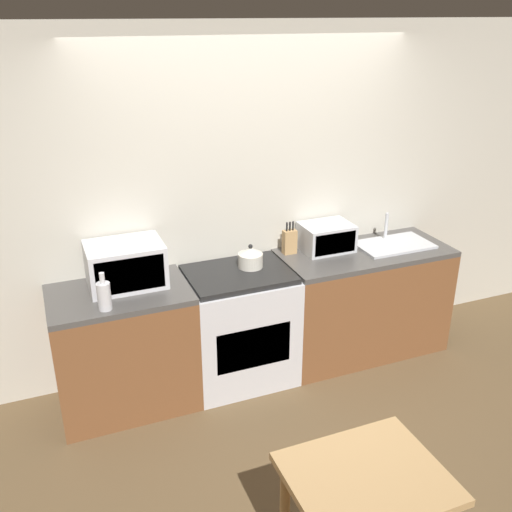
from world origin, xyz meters
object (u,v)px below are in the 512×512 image
object	(u,v)px
stove_range	(239,326)
kettle	(251,257)
bottle	(104,295)
toaster_oven	(326,237)
dining_table	(365,496)
microwave	(125,265)

from	to	relation	value
stove_range	kettle	size ratio (longest dim) A/B	4.91
kettle	bottle	distance (m)	1.13
toaster_oven	bottle	bearing A→B (deg)	-168.90
stove_range	dining_table	bearing A→B (deg)	-92.58
stove_range	toaster_oven	distance (m)	0.98
dining_table	bottle	bearing A→B (deg)	117.94
kettle	bottle	xyz separation A→B (m)	(-1.10, -0.26, 0.02)
stove_range	microwave	distance (m)	1.00
stove_range	dining_table	distance (m)	1.91
microwave	toaster_oven	size ratio (longest dim) A/B	1.30
bottle	dining_table	world-z (taller)	bottle
bottle	dining_table	bearing A→B (deg)	-62.06
bottle	toaster_oven	world-z (taller)	bottle
microwave	bottle	bearing A→B (deg)	-122.11
kettle	toaster_oven	distance (m)	0.68
stove_range	toaster_oven	xyz separation A→B (m)	(0.79, 0.14, 0.56)
bottle	dining_table	size ratio (longest dim) A/B	0.35
kettle	toaster_oven	world-z (taller)	toaster_oven
microwave	toaster_oven	xyz separation A→B (m)	(1.58, 0.04, -0.04)
microwave	bottle	size ratio (longest dim) A/B	2.03
kettle	bottle	size ratio (longest dim) A/B	0.72
toaster_oven	microwave	bearing A→B (deg)	-178.58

